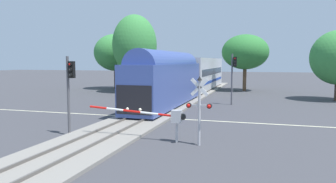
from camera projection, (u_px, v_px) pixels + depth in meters
The scene contains 12 objects.
ground_plane at pixel (146, 117), 25.65m from camera, with size 220.00×220.00×0.00m, color #3D3D42.
road_centre_stripe at pixel (146, 117), 25.65m from camera, with size 44.00×0.20×0.01m.
railway_track at pixel (146, 116), 25.64m from camera, with size 4.40×80.00×0.32m.
commuter_train at pixel (189, 75), 39.95m from camera, with size 3.04×38.25×5.16m.
crossing_gate_near at pixel (165, 116), 17.91m from camera, with size 5.96×0.40×1.85m.
crossing_signal_mast at pixel (199, 103), 16.90m from camera, with size 1.36×0.44×3.72m.
crossing_gate_far at pixel (136, 91), 33.08m from camera, with size 6.47×0.40×1.95m.
traffic_signal_far_side at pixel (233, 71), 32.51m from camera, with size 0.53×0.38×5.23m.
traffic_signal_median at pixel (70, 83), 19.09m from camera, with size 0.53×0.38×4.80m.
oak_behind_train at pixel (135, 45), 45.07m from camera, with size 6.27×6.27×10.99m.
pine_left_background at pixel (115, 53), 50.94m from camera, with size 6.73×6.73×8.76m.
elm_centre_background at pixel (245, 52), 47.60m from camera, with size 6.92×6.92×8.44m.
Camera 1 is at (9.02, -23.74, 4.53)m, focal length 34.17 mm.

